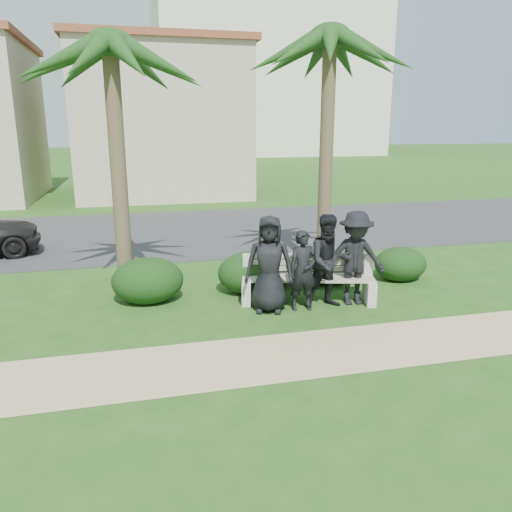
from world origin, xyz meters
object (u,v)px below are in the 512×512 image
Objects in this scene: park_bench at (307,282)px; man_a at (269,264)px; man_d at (355,258)px; palm_right at (330,40)px; man_c at (329,261)px; palm_left at (110,47)px; man_b at (303,271)px.

park_bench is 1.04m from man_a.
palm_right reaches higher than man_d.
man_d is (1.72, -0.02, 0.01)m from man_a.
park_bench is 1.04m from man_d.
man_a is at bearing 175.91° from man_c.
palm_right is at bearing 76.58° from park_bench.
palm_left is 4.71m from palm_right.
park_bench is at bearing -118.43° from palm_right.
man_d is 6.18m from palm_left.
palm_left reaches higher than man_d.
palm_right is at bearing 88.64° from man_d.
park_bench is 5.41m from palm_right.
man_d is at bearing 3.02° from man_c.
palm_left is at bearing 151.96° from man_b.
park_bench is 0.44× the size of palm_right.
man_b is 0.25× the size of palm_right.
palm_left reaches higher than man_b.
man_b is at bearing -178.62° from man_c.
park_bench is 1.49× the size of man_d.
man_b is 1.10m from man_d.
palm_left is at bearing 170.25° from park_bench.
man_c reaches higher than park_bench.
palm_left is (-3.28, 1.99, 4.09)m from man_b.
palm_right reaches higher than man_b.
man_c is at bearing -27.26° from palm_left.
man_a is 1.01× the size of man_c.
palm_right reaches higher than man_a.
man_a is 0.99× the size of man_d.
palm_right is at bearing 64.24° from man_b.
park_bench is 0.56m from man_b.
man_a is at bearing -146.67° from park_bench.
man_a is at bearing -35.81° from palm_left.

